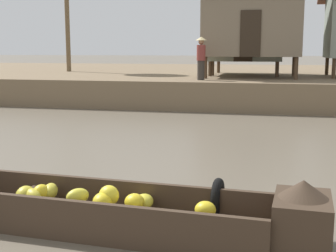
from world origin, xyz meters
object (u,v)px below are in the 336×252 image
object	(u,v)px
banana_boat	(90,206)
stilt_house_mid_left	(253,20)
stilt_house_left	(246,27)
vendor_person	(201,56)

from	to	relation	value
banana_boat	stilt_house_mid_left	bearing A→B (deg)	85.07
stilt_house_left	stilt_house_mid_left	size ratio (longest dim) A/B	0.95
stilt_house_mid_left	stilt_house_left	bearing A→B (deg)	100.02
vendor_person	stilt_house_left	bearing A→B (deg)	70.74
banana_boat	stilt_house_left	bearing A→B (deg)	86.96
banana_boat	stilt_house_left	xyz separation A→B (m)	(0.89, 16.83, 3.01)
stilt_house_left	stilt_house_mid_left	distance (m)	2.16
banana_boat	vendor_person	distance (m)	12.81
stilt_house_left	vendor_person	distance (m)	4.58
stilt_house_left	stilt_house_mid_left	bearing A→B (deg)	-79.98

